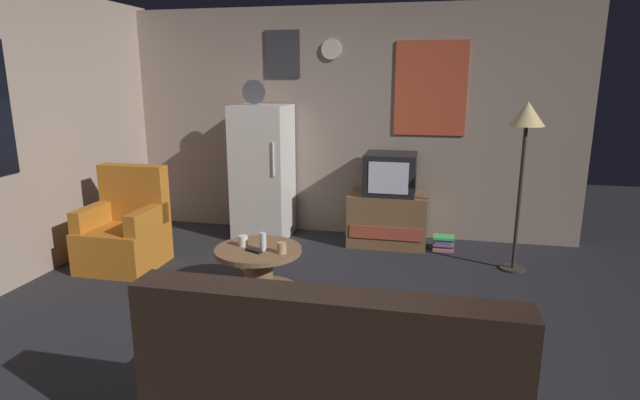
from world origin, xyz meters
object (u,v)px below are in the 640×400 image
at_px(remote_control, 254,251).
at_px(mug_ceramic_white, 243,241).
at_px(crt_tv, 390,174).
at_px(tv_stand, 388,219).
at_px(wine_glass, 263,242).
at_px(armchair, 125,232).
at_px(standing_lamp, 526,127).
at_px(fridge, 263,172).
at_px(couch, 333,390).
at_px(coffee_table, 259,272).
at_px(book_stack, 443,243).
at_px(mug_ceramic_tan, 282,248).

bearing_deg(remote_control, mug_ceramic_white, 162.13).
bearing_deg(crt_tv, tv_stand, 175.60).
distance_m(crt_tv, wine_glass, 1.91).
bearing_deg(crt_tv, armchair, -153.73).
distance_m(standing_lamp, armchair, 3.88).
distance_m(fridge, mug_ceramic_white, 1.66).
distance_m(wine_glass, couch, 1.84).
height_order(wine_glass, couch, couch).
distance_m(crt_tv, remote_control, 1.99).
distance_m(coffee_table, remote_control, 0.24).
bearing_deg(standing_lamp, fridge, 169.15).
distance_m(mug_ceramic_white, book_stack, 2.29).
relative_size(couch, book_stack, 7.75).
bearing_deg(coffee_table, mug_ceramic_white, 169.36).
height_order(standing_lamp, mug_ceramic_white, standing_lamp).
relative_size(standing_lamp, couch, 0.94).
height_order(tv_stand, remote_control, tv_stand).
relative_size(crt_tv, mug_ceramic_tan, 6.00).
bearing_deg(remote_control, book_stack, 71.13).
relative_size(tv_stand, remote_control, 5.60).
height_order(fridge, mug_ceramic_tan, fridge).
bearing_deg(armchair, wine_glass, -16.50).
relative_size(wine_glass, couch, 0.09).
bearing_deg(remote_control, wine_glass, 65.01).
relative_size(armchair, couch, 0.56).
xyz_separation_m(crt_tv, book_stack, (0.59, -0.08, -0.71)).
xyz_separation_m(mug_ceramic_tan, remote_control, (-0.23, -0.02, -0.03)).
relative_size(wine_glass, book_stack, 0.68).
xyz_separation_m(standing_lamp, couch, (-1.22, -2.74, -1.05)).
xyz_separation_m(coffee_table, armchair, (-1.50, 0.42, 0.13)).
distance_m(tv_stand, remote_control, 1.96).
xyz_separation_m(wine_glass, book_stack, (1.47, 1.58, -0.42)).
height_order(coffee_table, book_stack, coffee_table).
height_order(mug_ceramic_white, remote_control, mug_ceramic_white).
xyz_separation_m(standing_lamp, armchair, (-3.68, -0.68, -1.02)).
distance_m(fridge, crt_tv, 1.43).
relative_size(fridge, standing_lamp, 1.11).
bearing_deg(crt_tv, mug_ceramic_tan, -112.70).
relative_size(fridge, tv_stand, 2.11).
distance_m(standing_lamp, coffee_table, 2.70).
bearing_deg(mug_ceramic_white, armchair, 163.90).
distance_m(mug_ceramic_white, mug_ceramic_tan, 0.38).
bearing_deg(mug_ceramic_white, tv_stand, 56.38).
bearing_deg(armchair, mug_ceramic_white, -16.10).
height_order(crt_tv, wine_glass, crt_tv).
bearing_deg(coffee_table, book_stack, 45.19).
xyz_separation_m(remote_control, couch, (0.95, -1.54, -0.12)).
bearing_deg(couch, mug_ceramic_white, 123.26).
distance_m(fridge, book_stack, 2.14).
height_order(mug_ceramic_tan, book_stack, mug_ceramic_tan).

